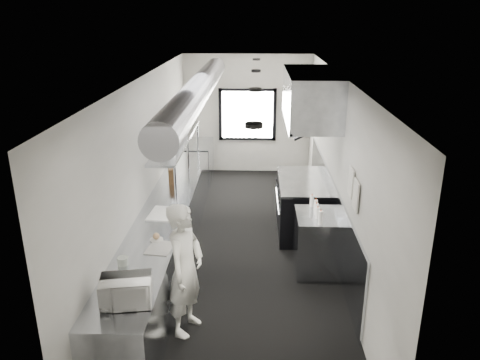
# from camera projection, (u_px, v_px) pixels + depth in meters

# --- Properties ---
(floor) EXTENTS (3.00, 8.00, 0.01)m
(floor) POSITION_uv_depth(u_px,v_px,m) (242.00, 246.00, 7.94)
(floor) COLOR black
(floor) RESTS_ON ground
(ceiling) EXTENTS (3.00, 8.00, 0.01)m
(ceiling) POSITION_uv_depth(u_px,v_px,m) (242.00, 77.00, 7.00)
(ceiling) COLOR white
(ceiling) RESTS_ON wall_back
(wall_back) EXTENTS (3.00, 0.02, 2.80)m
(wall_back) POSITION_uv_depth(u_px,v_px,m) (247.00, 115.00, 11.23)
(wall_back) COLOR beige
(wall_back) RESTS_ON floor
(wall_front) EXTENTS (3.00, 0.02, 2.80)m
(wall_front) POSITION_uv_depth(u_px,v_px,m) (226.00, 326.00, 3.71)
(wall_front) COLOR beige
(wall_front) RESTS_ON floor
(wall_left) EXTENTS (0.02, 8.00, 2.80)m
(wall_left) POSITION_uv_depth(u_px,v_px,m) (148.00, 166.00, 7.52)
(wall_left) COLOR beige
(wall_left) RESTS_ON floor
(wall_right) EXTENTS (0.02, 8.00, 2.80)m
(wall_right) POSITION_uv_depth(u_px,v_px,m) (338.00, 168.00, 7.42)
(wall_right) COLOR beige
(wall_right) RESTS_ON floor
(wall_cladding) EXTENTS (0.03, 5.50, 1.10)m
(wall_cladding) POSITION_uv_depth(u_px,v_px,m) (330.00, 210.00, 7.99)
(wall_cladding) COLOR #969CA4
(wall_cladding) RESTS_ON wall_right
(hvac_duct) EXTENTS (0.40, 6.40, 0.40)m
(hvac_duct) POSITION_uv_depth(u_px,v_px,m) (199.00, 89.00, 7.48)
(hvac_duct) COLOR gray
(hvac_duct) RESTS_ON ceiling
(service_window) EXTENTS (1.36, 0.05, 1.25)m
(service_window) POSITION_uv_depth(u_px,v_px,m) (247.00, 115.00, 11.20)
(service_window) COLOR white
(service_window) RESTS_ON wall_back
(exhaust_hood) EXTENTS (0.81, 2.20, 0.88)m
(exhaust_hood) POSITION_uv_depth(u_px,v_px,m) (310.00, 97.00, 7.76)
(exhaust_hood) COLOR #969CA4
(exhaust_hood) RESTS_ON ceiling
(prep_counter) EXTENTS (0.70, 6.00, 0.90)m
(prep_counter) POSITION_uv_depth(u_px,v_px,m) (167.00, 234.00, 7.36)
(prep_counter) COLOR #969CA4
(prep_counter) RESTS_ON floor
(pass_shelf) EXTENTS (0.45, 3.00, 0.68)m
(pass_shelf) POSITION_uv_depth(u_px,v_px,m) (177.00, 141.00, 8.40)
(pass_shelf) COLOR #969CA4
(pass_shelf) RESTS_ON prep_counter
(range) EXTENTS (0.88, 1.60, 0.94)m
(range) POSITION_uv_depth(u_px,v_px,m) (302.00, 205.00, 8.41)
(range) COLOR black
(range) RESTS_ON floor
(bottle_station) EXTENTS (0.65, 0.80, 0.90)m
(bottle_station) POSITION_uv_depth(u_px,v_px,m) (317.00, 243.00, 7.09)
(bottle_station) COLOR #969CA4
(bottle_station) RESTS_ON floor
(far_work_table) EXTENTS (0.70, 1.20, 0.90)m
(far_work_table) POSITION_uv_depth(u_px,v_px,m) (196.00, 162.00, 10.84)
(far_work_table) COLOR #969CA4
(far_work_table) RESTS_ON floor
(notice_sheet_a) EXTENTS (0.02, 0.28, 0.38)m
(notice_sheet_a) POSITION_uv_depth(u_px,v_px,m) (351.00, 182.00, 6.22)
(notice_sheet_a) COLOR silver
(notice_sheet_a) RESTS_ON wall_right
(notice_sheet_b) EXTENTS (0.02, 0.28, 0.38)m
(notice_sheet_b) POSITION_uv_depth(u_px,v_px,m) (356.00, 195.00, 5.91)
(notice_sheet_b) COLOR silver
(notice_sheet_b) RESTS_ON wall_right
(line_cook) EXTENTS (0.57, 0.70, 1.67)m
(line_cook) POSITION_uv_depth(u_px,v_px,m) (185.00, 270.00, 5.61)
(line_cook) COLOR silver
(line_cook) RESTS_ON floor
(microwave) EXTENTS (0.53, 0.43, 0.28)m
(microwave) POSITION_uv_depth(u_px,v_px,m) (126.00, 291.00, 4.81)
(microwave) COLOR silver
(microwave) RESTS_ON prep_counter
(deli_tub_a) EXTENTS (0.15, 0.15, 0.10)m
(deli_tub_a) POSITION_uv_depth(u_px,v_px,m) (109.00, 288.00, 5.03)
(deli_tub_a) COLOR #B3BDAE
(deli_tub_a) RESTS_ON prep_counter
(deli_tub_b) EXTENTS (0.17, 0.17, 0.09)m
(deli_tub_b) POSITION_uv_depth(u_px,v_px,m) (123.00, 261.00, 5.58)
(deli_tub_b) COLOR #B3BDAE
(deli_tub_b) RESTS_ON prep_counter
(newspaper) EXTENTS (0.36, 0.42, 0.01)m
(newspaper) POSITION_uv_depth(u_px,v_px,m) (160.00, 248.00, 5.97)
(newspaper) COLOR silver
(newspaper) RESTS_ON prep_counter
(small_plate) EXTENTS (0.18, 0.18, 0.01)m
(small_plate) POSITION_uv_depth(u_px,v_px,m) (156.00, 240.00, 6.18)
(small_plate) COLOR silver
(small_plate) RESTS_ON prep_counter
(pastry) EXTENTS (0.09, 0.09, 0.09)m
(pastry) POSITION_uv_depth(u_px,v_px,m) (156.00, 236.00, 6.16)
(pastry) COLOR tan
(pastry) RESTS_ON small_plate
(cutting_board) EXTENTS (0.44, 0.57, 0.02)m
(cutting_board) POSITION_uv_depth(u_px,v_px,m) (164.00, 214.00, 6.97)
(cutting_board) COLOR white
(cutting_board) RESTS_ON prep_counter
(knife_block) EXTENTS (0.16, 0.26, 0.26)m
(knife_block) POSITION_uv_depth(u_px,v_px,m) (172.00, 175.00, 8.21)
(knife_block) COLOR #55351E
(knife_block) RESTS_ON prep_counter
(plate_stack_a) EXTENTS (0.28, 0.28, 0.29)m
(plate_stack_a) POSITION_uv_depth(u_px,v_px,m) (167.00, 143.00, 7.62)
(plate_stack_a) COLOR silver
(plate_stack_a) RESTS_ON pass_shelf
(plate_stack_b) EXTENTS (0.31, 0.31, 0.31)m
(plate_stack_b) POSITION_uv_depth(u_px,v_px,m) (175.00, 133.00, 8.18)
(plate_stack_b) COLOR silver
(plate_stack_b) RESTS_ON pass_shelf
(plate_stack_c) EXTENTS (0.28, 0.28, 0.33)m
(plate_stack_c) POSITION_uv_depth(u_px,v_px,m) (176.00, 129.00, 8.46)
(plate_stack_c) COLOR silver
(plate_stack_c) RESTS_ON pass_shelf
(plate_stack_d) EXTENTS (0.31, 0.31, 0.37)m
(plate_stack_d) POSITION_uv_depth(u_px,v_px,m) (181.00, 120.00, 9.03)
(plate_stack_d) COLOR silver
(plate_stack_d) RESTS_ON pass_shelf
(squeeze_bottle_a) EXTENTS (0.08, 0.08, 0.20)m
(squeeze_bottle_a) POSITION_uv_depth(u_px,v_px,m) (321.00, 218.00, 6.61)
(squeeze_bottle_a) COLOR white
(squeeze_bottle_a) RESTS_ON bottle_station
(squeeze_bottle_b) EXTENTS (0.07, 0.07, 0.17)m
(squeeze_bottle_b) POSITION_uv_depth(u_px,v_px,m) (318.00, 213.00, 6.79)
(squeeze_bottle_b) COLOR white
(squeeze_bottle_b) RESTS_ON bottle_station
(squeeze_bottle_c) EXTENTS (0.07, 0.07, 0.17)m
(squeeze_bottle_c) POSITION_uv_depth(u_px,v_px,m) (316.00, 209.00, 6.93)
(squeeze_bottle_c) COLOR white
(squeeze_bottle_c) RESTS_ON bottle_station
(squeeze_bottle_d) EXTENTS (0.07, 0.07, 0.17)m
(squeeze_bottle_d) POSITION_uv_depth(u_px,v_px,m) (316.00, 206.00, 7.05)
(squeeze_bottle_d) COLOR white
(squeeze_bottle_d) RESTS_ON bottle_station
(squeeze_bottle_e) EXTENTS (0.07, 0.07, 0.18)m
(squeeze_bottle_e) POSITION_uv_depth(u_px,v_px,m) (312.00, 201.00, 7.21)
(squeeze_bottle_e) COLOR white
(squeeze_bottle_e) RESTS_ON bottle_station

